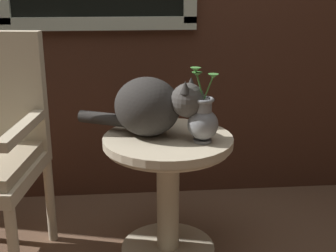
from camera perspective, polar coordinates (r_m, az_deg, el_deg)
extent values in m
cube|color=beige|center=(2.53, -8.65, 12.57)|extent=(1.06, 0.03, 0.07)
cylinder|color=beige|center=(2.25, 0.00, -15.12)|extent=(0.44, 0.44, 0.03)
cylinder|color=beige|center=(2.12, 0.00, -8.89)|extent=(0.10, 0.10, 0.52)
cylinder|color=beige|center=(2.01, 0.00, -1.83)|extent=(0.58, 0.58, 0.03)
torus|color=beige|center=(2.02, 0.00, -2.57)|extent=(0.55, 0.55, 0.02)
cylinder|color=beige|center=(2.32, -14.56, -9.05)|extent=(0.04, 0.04, 0.43)
cube|color=beige|center=(1.95, -17.63, -0.19)|extent=(0.11, 0.48, 0.04)
ellipsoid|color=#33302D|center=(1.99, -2.62, 2.45)|extent=(0.38, 0.36, 0.26)
sphere|color=#494643|center=(1.92, 2.52, 3.24)|extent=(0.15, 0.15, 0.15)
cone|color=#33302D|center=(1.87, 2.16, 4.91)|extent=(0.05, 0.05, 0.05)
cone|color=#33302D|center=(1.94, 2.92, 5.40)|extent=(0.05, 0.05, 0.05)
cylinder|color=#33302D|center=(2.10, -7.78, 0.89)|extent=(0.26, 0.17, 0.06)
cylinder|color=gray|center=(1.95, 4.34, -1.81)|extent=(0.08, 0.08, 0.01)
ellipsoid|color=gray|center=(1.92, 4.39, 0.20)|extent=(0.13, 0.13, 0.13)
cylinder|color=gray|center=(1.90, 4.45, 2.45)|extent=(0.07, 0.07, 0.06)
torus|color=gray|center=(1.90, 4.47, 3.30)|extent=(0.09, 0.09, 0.02)
cylinder|color=#47893D|center=(1.88, 4.07, 4.88)|extent=(0.04, 0.01, 0.11)
cone|color=#47893D|center=(1.86, 3.65, 6.49)|extent=(0.04, 0.04, 0.02)
cylinder|color=#47893D|center=(1.87, 5.07, 4.75)|extent=(0.04, 0.04, 0.11)
cone|color=#47893D|center=(1.85, 5.70, 6.25)|extent=(0.04, 0.04, 0.02)
cylinder|color=#47893D|center=(1.87, 3.97, 5.17)|extent=(0.04, 0.01, 0.13)
cone|color=#47893D|center=(1.86, 3.46, 7.08)|extent=(0.04, 0.04, 0.02)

